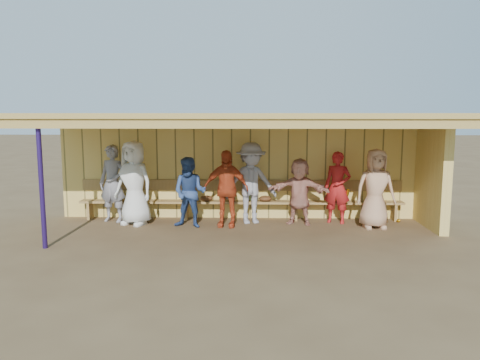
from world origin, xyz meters
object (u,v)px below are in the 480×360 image
Objects in this scene: player_b at (134,183)px; player_h at (375,189)px; player_c at (190,192)px; player_d at (226,189)px; bench at (241,197)px; player_g at (337,187)px; player_f at (299,191)px; player_e at (251,183)px; player_a at (113,183)px.

player_b is 1.09× the size of player_h.
player_c is 0.91× the size of player_d.
player_b is 0.25× the size of bench.
bench is at bearing -167.40° from player_g.
player_d is 0.85m from bench.
player_d is 1.04× the size of player_g.
player_d is 0.98× the size of player_h.
player_f is 0.89m from player_g.
player_e is at bearing 39.29° from player_d.
bench is at bearing 48.50° from player_c.
player_g is (5.16, 0.00, -0.07)m from player_a.
player_b is at bearing -176.86° from player_d.
player_g reaches higher than player_c.
player_c is at bearing -143.42° from bench.
player_d is 3.26m from player_h.
player_c reaches higher than bench.
bench is (2.95, 0.31, -0.37)m from player_a.
player_b is at bearing 167.77° from player_e.
player_h reaches higher than player_f.
player_a is at bearing -159.54° from player_g.
bench is at bearing 73.87° from player_d.
player_e is at bearing 27.29° from player_b.
player_a is 1.92m from player_c.
player_h reaches higher than player_c.
player_c is 3.35m from player_g.
player_e is (0.55, 0.35, 0.07)m from player_d.
player_c is 2.46m from player_f.
player_a is 2.67m from player_d.
player_e is 1.11m from player_f.
player_g is at bearing -7.86° from bench.
player_a is at bearing 162.00° from player_e.
player_d is 1.13× the size of player_f.
player_b is 3.73m from player_f.
player_g is at bearing 13.23° from player_a.
player_a is 0.94× the size of player_b.
player_g is 2.25m from bench.
player_g is 0.22× the size of bench.
player_b reaches higher than bench.
player_f is (1.09, -0.07, -0.17)m from player_e.
bench is at bearing 36.55° from player_b.
player_e is 1.13× the size of player_g.
player_e is 0.60m from bench.
player_g is at bearing -14.59° from player_e.
player_c is (1.29, -0.23, -0.17)m from player_b.
bench is (-0.24, 0.38, -0.40)m from player_e.
bench is (-1.33, 0.45, -0.22)m from player_f.
player_b is 5.34m from player_h.
player_c is at bearing -178.57° from player_e.
player_a is at bearing 178.03° from player_d.
player_g is 0.88m from player_h.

